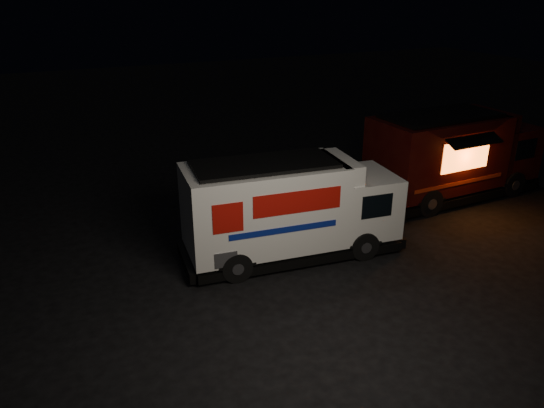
{
  "coord_description": "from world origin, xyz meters",
  "views": [
    {
      "loc": [
        -5.78,
        -10.58,
        7.15
      ],
      "look_at": [
        0.02,
        2.0,
        1.33
      ],
      "focal_mm": 35.0,
      "sensor_mm": 36.0,
      "label": 1
    }
  ],
  "objects": [
    {
      "name": "ground",
      "position": [
        0.0,
        0.0,
        0.0
      ],
      "size": [
        80.0,
        80.0,
        0.0
      ],
      "primitive_type": "plane",
      "color": "black",
      "rests_on": "ground"
    },
    {
      "name": "white_truck",
      "position": [
        0.34,
        1.33,
        1.41
      ],
      "size": [
        6.4,
        2.75,
        2.82
      ],
      "primitive_type": null,
      "rotation": [
        0.0,
        0.0,
        -0.1
      ],
      "color": "silver",
      "rests_on": "ground"
    },
    {
      "name": "red_truck",
      "position": [
        7.56,
        2.96,
        1.54
      ],
      "size": [
        6.69,
        2.66,
        3.08
      ],
      "primitive_type": null,
      "rotation": [
        0.0,
        0.0,
        0.03
      ],
      "color": "#340E09",
      "rests_on": "ground"
    }
  ]
}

